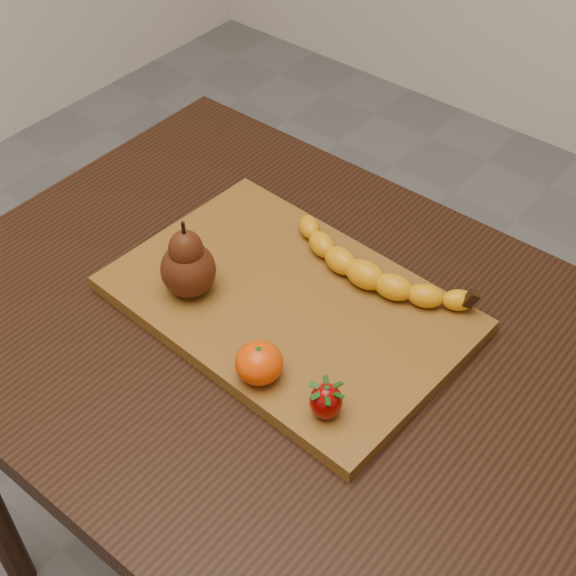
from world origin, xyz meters
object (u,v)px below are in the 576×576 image
Objects in this scene: pear at (187,258)px; mandarin at (259,363)px; table at (299,387)px; cutting_board at (288,304)px.

mandarin is (0.17, -0.05, -0.03)m from pear.
mandarin reaches higher than table.
pear is at bearing 161.99° from mandarin.
table is at bearing -31.38° from cutting_board.
cutting_board is at bearing 31.38° from pear.
pear is 1.96× the size of mandarin.
mandarin reaches higher than cutting_board.
cutting_board reaches higher than table.
cutting_board is at bearing 145.58° from table.
mandarin is at bearing -62.42° from cutting_board.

